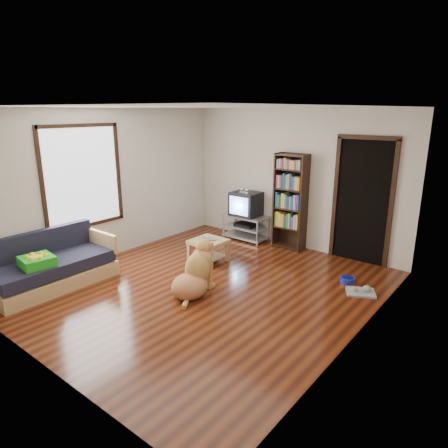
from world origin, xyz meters
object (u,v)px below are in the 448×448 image
Objects in this scene: tv_stand at (246,226)px; crt_tv at (247,203)px; sofa at (53,268)px; coffee_table at (208,246)px; bookshelf at (290,197)px; green_cushion at (37,261)px; laptop at (207,240)px; grey_rag at (361,292)px; dog at (195,274)px; dog_bowl at (347,280)px.

crt_tv is at bearing 90.00° from tv_stand.
sofa reaches higher than coffee_table.
green_cushion is at bearing -114.24° from bookshelf.
green_cushion is 4.03m from crt_tv.
green_cushion is 1.40× the size of laptop.
sofa reaches higher than green_cushion.
crt_tv reaches higher than grey_rag.
dog is (0.90, -2.52, -0.45)m from crt_tv.
sofa is at bearing -145.20° from grey_rag.
green_cushion reaches higher than grey_rag.
dog reaches higher than green_cushion.
coffee_table reaches higher than dog_bowl.
dog is (0.66, -1.02, -0.12)m from laptop.
crt_tv is 3.81m from sofa.
laptop is at bearing -114.21° from bookshelf.
grey_rag is 2.59m from coffee_table.
green_cushion is 0.47× the size of tv_stand.
grey_rag is at bearing 9.62° from coffee_table.
dog_bowl is 0.24× the size of tv_stand.
crt_tv is 0.32× the size of sofa.
laptop is at bearing 73.68° from green_cushion.
laptop is 2.61m from grey_rag.
bookshelf is at bearing 5.63° from tv_stand.
laptop is 0.52× the size of crt_tv.
crt_tv is 1.05× the size of coffee_table.
dog is at bearing 46.65° from green_cushion.
dog reaches higher than tv_stand.
green_cushion is at bearing -102.21° from crt_tv.
sofa reaches higher than grey_rag.
tv_stand is 1.20m from bookshelf.
dog reaches higher than dog_bowl.
bookshelf is 2.69m from dog.
coffee_table is (1.09, 2.46, -0.21)m from green_cushion.
dog is (-1.88, -1.48, 0.27)m from grey_rag.
grey_rag is 3.06m from crt_tv.
sofa reaches higher than laptop.
bookshelf reaches higher than sofa.
coffee_table is (0.24, -1.47, -0.46)m from crt_tv.
crt_tv is 0.32× the size of bookshelf.
laptop is 2.48m from sofa.
tv_stand is at bearing 72.68° from laptop.
sofa is (-3.46, -2.86, 0.22)m from dog_bowl.
laptop is 1.51m from tv_stand.
dog_bowl is 0.38× the size of crt_tv.
dog reaches higher than grey_rag.
bookshelf is at bearing 150.71° from dog_bowl.
laptop reaches higher than dog_bowl.
dog reaches higher than coffee_table.
tv_stand is (-2.79, 1.02, 0.25)m from grey_rag.
grey_rag is 0.22× the size of bookshelf.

